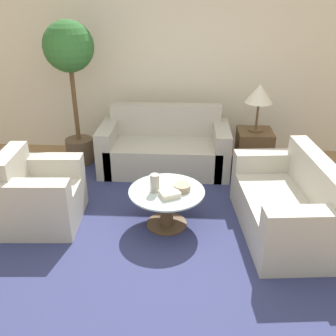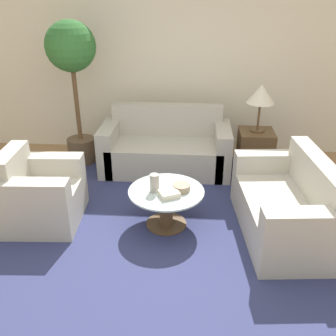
# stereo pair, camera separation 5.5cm
# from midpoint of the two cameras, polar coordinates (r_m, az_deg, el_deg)

# --- Properties ---
(ground_plane) EXTENTS (14.00, 14.00, 0.00)m
(ground_plane) POSITION_cam_midpoint_polar(r_m,az_deg,el_deg) (3.60, -1.49, -13.63)
(ground_plane) COLOR #9E754C
(wall_back) EXTENTS (10.00, 0.06, 2.60)m
(wall_back) POSITION_cam_midpoint_polar(r_m,az_deg,el_deg) (5.57, 0.64, 15.69)
(wall_back) COLOR beige
(wall_back) RESTS_ON ground_plane
(rug) EXTENTS (3.60, 3.65, 0.01)m
(rug) POSITION_cam_midpoint_polar(r_m,az_deg,el_deg) (4.04, -0.59, -8.55)
(rug) COLOR navy
(rug) RESTS_ON ground_plane
(sofa_main) EXTENTS (1.72, 0.81, 0.84)m
(sofa_main) POSITION_cam_midpoint_polar(r_m,az_deg,el_deg) (5.14, -0.81, 2.96)
(sofa_main) COLOR #B2AD9E
(sofa_main) RESTS_ON ground_plane
(armchair) EXTENTS (0.78, 0.85, 0.81)m
(armchair) POSITION_cam_midpoint_polar(r_m,az_deg,el_deg) (4.19, -19.51, -4.27)
(armchair) COLOR #B2AD9E
(armchair) RESTS_ON ground_plane
(loveseat) EXTENTS (0.89, 1.48, 0.82)m
(loveseat) POSITION_cam_midpoint_polar(r_m,az_deg,el_deg) (3.98, 17.59, -5.74)
(loveseat) COLOR #B2AD9E
(loveseat) RESTS_ON ground_plane
(coffee_table) EXTENTS (0.78, 0.78, 0.42)m
(coffee_table) POSITION_cam_midpoint_polar(r_m,az_deg,el_deg) (3.89, -0.61, -5.32)
(coffee_table) COLOR brown
(coffee_table) RESTS_ON ground_plane
(side_table) EXTENTS (0.45, 0.45, 0.57)m
(side_table) POSITION_cam_midpoint_polar(r_m,az_deg,el_deg) (5.20, 12.59, 2.60)
(side_table) COLOR brown
(side_table) RESTS_ON ground_plane
(table_lamp) EXTENTS (0.36, 0.36, 0.62)m
(table_lamp) POSITION_cam_midpoint_polar(r_m,az_deg,el_deg) (4.95, 13.46, 10.83)
(table_lamp) COLOR brown
(table_lamp) RESTS_ON side_table
(potted_plant) EXTENTS (0.65, 0.65, 1.93)m
(potted_plant) POSITION_cam_midpoint_polar(r_m,az_deg,el_deg) (5.17, -14.93, 14.85)
(potted_plant) COLOR brown
(potted_plant) RESTS_ON ground_plane
(vase) EXTENTS (0.09, 0.09, 0.19)m
(vase) POSITION_cam_midpoint_polar(r_m,az_deg,el_deg) (3.76, -2.44, -2.32)
(vase) COLOR #9E998E
(vase) RESTS_ON coffee_table
(bowl) EXTENTS (0.18, 0.18, 0.07)m
(bowl) POSITION_cam_midpoint_polar(r_m,az_deg,el_deg) (3.81, 1.71, -2.97)
(bowl) COLOR gray
(bowl) RESTS_ON coffee_table
(book_stack) EXTENTS (0.23, 0.22, 0.06)m
(book_stack) POSITION_cam_midpoint_polar(r_m,az_deg,el_deg) (3.70, -0.16, -3.98)
(book_stack) COLOR beige
(book_stack) RESTS_ON coffee_table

